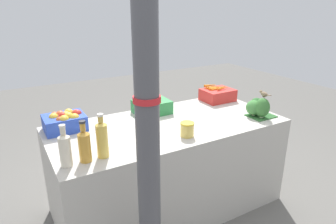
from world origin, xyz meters
The scene contains 12 objects.
ground_plane centered at (0.00, 0.00, 0.00)m, with size 10.00×10.00×0.00m, color #605E59.
market_table centered at (0.00, 0.00, 0.39)m, with size 1.88×0.89×0.79m, color #B7B2A8.
support_pole centered at (-0.54, -0.75, 1.17)m, with size 0.13×0.13×2.33m.
apple_crate centered at (-0.75, 0.29, 0.86)m, with size 0.30×0.24×0.15m.
orange_crate centered at (0.00, 0.29, 0.86)m, with size 0.30×0.24×0.16m.
carrot_crate centered at (0.74, 0.29, 0.85)m, with size 0.30×0.25×0.15m.
broccoli_pile centered at (0.75, -0.25, 0.87)m, with size 0.24×0.20×0.18m.
juice_bottle_cloudy centered at (-0.86, -0.28, 0.90)m, with size 0.07×0.07×0.26m.
juice_bottle_amber centered at (-0.75, -0.28, 0.90)m, with size 0.07×0.07×0.27m.
juice_bottle_golden centered at (-0.64, -0.28, 0.91)m, with size 0.07×0.07×0.29m.
pickle_jar centered at (0.00, -0.28, 0.84)m, with size 0.10×0.10×0.11m.
sparrow_bird centered at (0.78, -0.27, 0.99)m, with size 0.04×0.14×0.05m.
Camera 1 is at (-1.13, -1.95, 1.70)m, focal length 32.00 mm.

